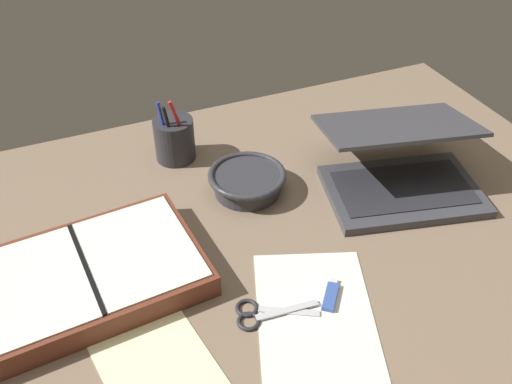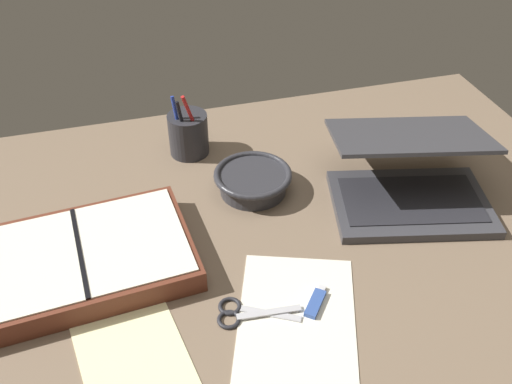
% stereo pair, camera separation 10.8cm
% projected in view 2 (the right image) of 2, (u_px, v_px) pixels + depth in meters
% --- Properties ---
extents(desk_top, '(1.40, 1.00, 0.02)m').
position_uv_depth(desk_top, '(273.00, 240.00, 1.09)').
color(desk_top, '#75604C').
rests_on(desk_top, ground).
extents(laptop, '(0.37, 0.35, 0.15)m').
position_uv_depth(laptop, '(410.00, 179.00, 1.14)').
color(laptop, '#38383D').
rests_on(laptop, desk_top).
extents(bowl, '(0.16, 0.16, 0.05)m').
position_uv_depth(bowl, '(254.00, 180.00, 1.18)').
color(bowl, '#2D2D33').
rests_on(bowl, desk_top).
extents(pen_cup, '(0.09, 0.09, 0.16)m').
position_uv_depth(pen_cup, '(188.00, 134.00, 1.27)').
color(pen_cup, '#28282D').
rests_on(pen_cup, desk_top).
extents(planner, '(0.40, 0.28, 0.05)m').
position_uv_depth(planner, '(82.00, 260.00, 1.00)').
color(planner, brown).
rests_on(planner, desk_top).
extents(scissors, '(0.14, 0.08, 0.01)m').
position_uv_depth(scissors, '(240.00, 313.00, 0.94)').
color(scissors, '#B7B7BC').
rests_on(scissors, desk_top).
extents(paper_sheet_front, '(0.28, 0.33, 0.00)m').
position_uv_depth(paper_sheet_front, '(297.00, 321.00, 0.93)').
color(paper_sheet_front, silver).
rests_on(paper_sheet_front, desk_top).
extents(paper_sheet_beside_planner, '(0.20, 0.30, 0.00)m').
position_uv_depth(paper_sheet_beside_planner, '(128.00, 342.00, 0.89)').
color(paper_sheet_beside_planner, '#F4EFB2').
rests_on(paper_sheet_beside_planner, desk_top).
extents(usb_drive, '(0.06, 0.07, 0.01)m').
position_uv_depth(usb_drive, '(316.00, 303.00, 0.95)').
color(usb_drive, '#33519E').
rests_on(usb_drive, desk_top).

